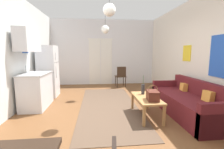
{
  "coord_description": "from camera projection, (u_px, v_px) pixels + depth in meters",
  "views": [
    {
      "loc": [
        -0.35,
        -3.44,
        1.44
      ],
      "look_at": [
        0.14,
        1.29,
        0.77
      ],
      "focal_mm": 24.89,
      "sensor_mm": 36.0,
      "label": 1
    }
  ],
  "objects": [
    {
      "name": "kitchen_counter",
      "position": [
        34.0,
        79.0,
        4.04
      ],
      "size": [
        0.6,
        1.04,
        2.03
      ],
      "color": "silver",
      "rests_on": "ground_plane"
    },
    {
      "name": "wall_back",
      "position": [
        103.0,
        53.0,
        7.05
      ],
      "size": [
        4.76,
        0.13,
        2.9
      ],
      "color": "silver",
      "rests_on": "ground_plane"
    },
    {
      "name": "couch",
      "position": [
        189.0,
        103.0,
        3.61
      ],
      "size": [
        0.84,
        2.14,
        0.8
      ],
      "color": "#5B191E",
      "rests_on": "ground_plane"
    },
    {
      "name": "area_rug",
      "position": [
        109.0,
        105.0,
        4.26
      ],
      "size": [
        1.5,
        3.78,
        0.01
      ],
      "primitive_type": "cube",
      "color": "brown",
      "rests_on": "ground_plane"
    },
    {
      "name": "ground_plane",
      "position": [
        112.0,
        117.0,
        3.63
      ],
      "size": [
        5.16,
        7.86,
        0.1
      ],
      "primitive_type": "cube",
      "color": "brown"
    },
    {
      "name": "wall_right",
      "position": [
        210.0,
        52.0,
        3.65
      ],
      "size": [
        0.12,
        7.46,
        2.9
      ],
      "color": "silver",
      "rests_on": "ground_plane"
    },
    {
      "name": "handbag",
      "position": [
        153.0,
        95.0,
        3.23
      ],
      "size": [
        0.26,
        0.36,
        0.33
      ],
      "color": "#512319",
      "rests_on": "coffee_table"
    },
    {
      "name": "pendant_lamp_far",
      "position": [
        105.0,
        29.0,
        4.94
      ],
      "size": [
        0.26,
        0.26,
        0.85
      ],
      "color": "black"
    },
    {
      "name": "bamboo_vase",
      "position": [
        143.0,
        89.0,
        3.71
      ],
      "size": [
        0.08,
        0.08,
        0.46
      ],
      "color": "#2D2D33",
      "rests_on": "coffee_table"
    },
    {
      "name": "pendant_lamp_near",
      "position": [
        109.0,
        10.0,
        3.2
      ],
      "size": [
        0.26,
        0.26,
        0.72
      ],
      "color": "black"
    },
    {
      "name": "refrigerator",
      "position": [
        48.0,
        71.0,
        5.08
      ],
      "size": [
        0.58,
        0.63,
        1.67
      ],
      "color": "white",
      "rests_on": "ground_plane"
    },
    {
      "name": "accent_chair",
      "position": [
        121.0,
        75.0,
        6.53
      ],
      "size": [
        0.46,
        0.44,
        0.86
      ],
      "rotation": [
        0.0,
        0.0,
        3.24
      ],
      "color": "#382619",
      "rests_on": "ground_plane"
    },
    {
      "name": "coffee_table",
      "position": [
        146.0,
        100.0,
        3.49
      ],
      "size": [
        0.49,
        1.05,
        0.45
      ],
      "color": "#A87542",
      "rests_on": "ground_plane"
    }
  ]
}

